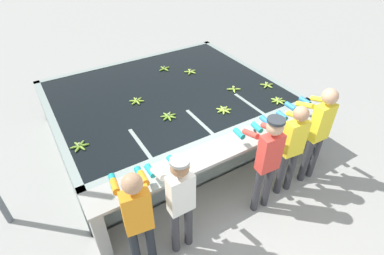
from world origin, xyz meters
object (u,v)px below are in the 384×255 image
at_px(worker_0, 137,215).
at_px(banana_bunch_floating_3, 234,89).
at_px(banana_bunch_floating_2, 164,69).
at_px(banana_bunch_floating_8, 80,146).
at_px(worker_4, 318,127).
at_px(banana_bunch_floating_7, 137,101).
at_px(banana_bunch_floating_1, 169,116).
at_px(banana_bunch_floating_6, 267,85).
at_px(worker_1, 180,197).
at_px(banana_bunch_floating_5, 190,72).
at_px(worker_3, 291,143).
at_px(banana_bunch_floating_0, 224,110).
at_px(banana_bunch_floating_4, 278,101).
at_px(knife_1, 254,129).
at_px(knife_0, 303,115).
at_px(worker_2, 267,157).

distance_m(worker_0, banana_bunch_floating_3, 3.32).
xyz_separation_m(banana_bunch_floating_2, banana_bunch_floating_8, (-2.28, -1.66, -0.00)).
bearing_deg(worker_4, banana_bunch_floating_7, 130.14).
xyz_separation_m(banana_bunch_floating_1, banana_bunch_floating_6, (2.18, -0.06, 0.00)).
bearing_deg(banana_bunch_floating_1, worker_1, -113.61).
xyz_separation_m(banana_bunch_floating_5, banana_bunch_floating_6, (0.99, -1.31, 0.00)).
bearing_deg(banana_bunch_floating_2, worker_3, -82.84).
distance_m(worker_0, banana_bunch_floating_0, 2.55).
relative_size(worker_1, banana_bunch_floating_8, 5.74).
bearing_deg(banana_bunch_floating_2, worker_0, -121.72).
xyz_separation_m(worker_1, banana_bunch_floating_4, (2.67, 1.05, -0.05)).
xyz_separation_m(banana_bunch_floating_0, banana_bunch_floating_3, (0.60, 0.49, 0.00)).
bearing_deg(knife_1, banana_bunch_floating_4, 23.86).
xyz_separation_m(worker_4, banana_bunch_floating_1, (-1.74, 1.64, -0.13)).
bearing_deg(banana_bunch_floating_4, banana_bunch_floating_7, 148.65).
distance_m(worker_1, knife_0, 2.75).
xyz_separation_m(banana_bunch_floating_3, banana_bunch_floating_8, (-3.01, -0.16, -0.00)).
relative_size(banana_bunch_floating_5, banana_bunch_floating_6, 1.00).
bearing_deg(worker_2, banana_bunch_floating_7, 110.45).
relative_size(banana_bunch_floating_0, knife_0, 0.94).
distance_m(worker_3, worker_4, 0.55).
xyz_separation_m(worker_0, banana_bunch_floating_0, (2.18, 1.32, -0.07)).
relative_size(worker_4, banana_bunch_floating_0, 6.22).
height_order(worker_3, worker_4, worker_4).
bearing_deg(banana_bunch_floating_3, worker_0, -147.03).
bearing_deg(banana_bunch_floating_3, banana_bunch_floating_5, 106.74).
bearing_deg(banana_bunch_floating_7, worker_3, -58.40).
xyz_separation_m(worker_3, banana_bunch_floating_1, (-1.20, 1.63, -0.05)).
height_order(worker_0, worker_2, worker_2).
bearing_deg(worker_3, banana_bunch_floating_2, 97.16).
relative_size(banana_bunch_floating_0, banana_bunch_floating_1, 1.00).
bearing_deg(worker_1, worker_3, 0.60).
relative_size(worker_0, banana_bunch_floating_3, 6.43).
height_order(banana_bunch_floating_0, banana_bunch_floating_7, same).
bearing_deg(banana_bunch_floating_0, banana_bunch_floating_1, 159.94).
bearing_deg(banana_bunch_floating_2, banana_bunch_floating_0, -86.16).
relative_size(worker_1, banana_bunch_floating_3, 6.22).
height_order(worker_3, knife_1, worker_3).
relative_size(worker_1, banana_bunch_floating_2, 5.73).
height_order(worker_2, banana_bunch_floating_4, worker_2).
bearing_deg(banana_bunch_floating_1, banana_bunch_floating_0, -20.06).
bearing_deg(worker_3, banana_bunch_floating_4, 53.77).
bearing_deg(banana_bunch_floating_0, banana_bunch_floating_7, 137.68).
distance_m(banana_bunch_floating_3, knife_1, 1.29).
height_order(worker_0, banana_bunch_floating_2, worker_0).
bearing_deg(banana_bunch_floating_8, banana_bunch_floating_6, -0.97).
xyz_separation_m(worker_3, banana_bunch_floating_7, (-1.46, 2.38, -0.05)).
distance_m(worker_4, banana_bunch_floating_4, 1.06).
xyz_separation_m(worker_0, worker_1, (0.54, -0.00, -0.03)).
bearing_deg(banana_bunch_floating_1, worker_3, -53.80).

